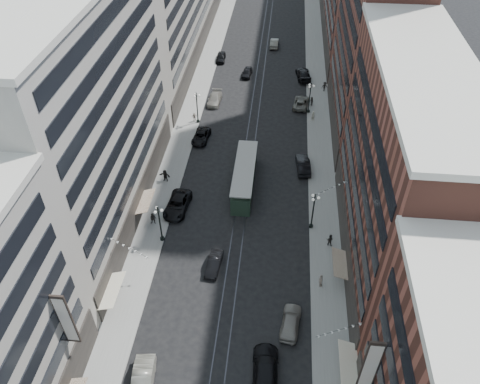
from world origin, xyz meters
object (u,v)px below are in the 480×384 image
at_px(pedestrian_7, 330,240).
at_px(streetcar, 244,177).
at_px(lamppost_sw_mid, 197,107).
at_px(pedestrian_extra_0, 311,101).
at_px(car_2, 178,205).
at_px(pedestrian_8, 313,116).
at_px(car_13, 247,73).
at_px(pedestrian_6, 194,117).
at_px(car_10, 303,165).
at_px(pedestrian_9, 325,86).
at_px(car_1, 143,382).
at_px(car_6, 265,370).
at_px(pedestrian_2, 153,219).
at_px(lamppost_se_far, 313,210).
at_px(car_7, 201,136).
at_px(car_8, 215,99).
at_px(lamppost_sw_far, 160,223).
at_px(car_14, 274,43).
at_px(pedestrian_5, 165,175).
at_px(car_11, 301,102).
at_px(car_12, 303,74).
at_px(lamppost_se_mid, 310,97).
at_px(car_4, 291,322).
at_px(car_9, 221,57).
at_px(pedestrian_4, 321,280).
at_px(car_5, 214,264).

bearing_deg(pedestrian_7, streetcar, -24.74).
xyz_separation_m(lamppost_sw_mid, pedestrian_extra_0, (18.92, 7.19, -2.13)).
height_order(car_2, pedestrian_8, pedestrian_8).
bearing_deg(pedestrian_8, car_13, -75.79).
bearing_deg(pedestrian_6, car_10, 126.98).
height_order(pedestrian_7, pedestrian_9, pedestrian_9).
height_order(car_1, car_6, car_6).
height_order(streetcar, pedestrian_9, streetcar).
bearing_deg(pedestrian_2, lamppost_se_far, -1.62).
distance_m(car_7, car_8, 11.78).
xyz_separation_m(lamppost_sw_far, streetcar, (9.20, 11.32, -1.50)).
bearing_deg(car_1, car_14, 76.71).
relative_size(lamppost_se_far, pedestrian_5, 3.01).
relative_size(lamppost_se_far, car_13, 1.31).
bearing_deg(pedestrian_6, car_11, 179.88).
distance_m(lamppost_sw_mid, pedestrian_8, 19.32).
bearing_deg(pedestrian_extra_0, car_11, -93.74).
bearing_deg(car_8, pedestrian_2, -93.52).
relative_size(streetcar, car_14, 2.59).
distance_m(pedestrian_2, car_12, 46.08).
xyz_separation_m(lamppost_sw_far, pedestrian_9, (21.43, 39.69, -2.05)).
height_order(lamppost_se_far, pedestrian_5, lamppost_se_far).
relative_size(pedestrian_5, pedestrian_extra_0, 1.13).
distance_m(car_6, pedestrian_7, 18.79).
xyz_separation_m(streetcar, pedestrian_extra_0, (9.72, 22.87, -0.63)).
height_order(car_12, pedestrian_7, pedestrian_7).
xyz_separation_m(car_13, car_14, (4.70, 14.09, 0.08)).
distance_m(car_1, pedestrian_5, 30.29).
relative_size(pedestrian_2, car_10, 0.33).
relative_size(car_11, pedestrian_5, 2.88).
bearing_deg(car_1, car_13, 79.46).
xyz_separation_m(lamppost_se_mid, car_14, (-7.00, 26.56, -2.30)).
relative_size(car_4, car_13, 1.13).
distance_m(car_8, pedestrian_6, 7.02).
bearing_deg(car_10, pedestrian_2, 28.87).
xyz_separation_m(car_1, car_11, (14.72, 52.68, -0.15)).
distance_m(car_1, car_4, 15.71).
height_order(car_4, pedestrian_2, pedestrian_2).
bearing_deg(car_4, car_11, -84.27).
height_order(car_10, pedestrian_6, pedestrian_6).
bearing_deg(pedestrian_5, car_2, -47.74).
height_order(car_1, car_9, car_1).
xyz_separation_m(pedestrian_2, pedestrian_4, (20.96, -7.91, 0.06)).
bearing_deg(car_6, lamppost_se_far, -105.01).
xyz_separation_m(lamppost_sw_far, car_11, (17.12, 34.05, -2.36)).
xyz_separation_m(pedestrian_5, pedestrian_7, (22.64, -10.21, -0.07)).
bearing_deg(car_5, car_10, 67.33).
xyz_separation_m(car_2, pedestrian_8, (18.28, 23.50, 0.21)).
bearing_deg(car_14, car_13, 72.62).
bearing_deg(pedestrian_6, lamppost_se_far, 108.14).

